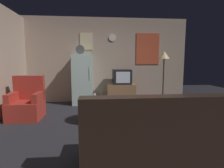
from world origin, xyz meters
TOP-DOWN VIEW (x-y plane):
  - ground_plane at (0.00, 0.00)m, footprint 12.00×12.00m
  - wall_with_art at (0.01, 2.45)m, footprint 5.20×0.12m
  - fridge at (-0.76, 2.09)m, footprint 0.60×0.62m
  - tv_stand at (0.40, 1.99)m, footprint 0.84×0.53m
  - crt_tv at (0.43, 1.99)m, footprint 0.54×0.51m
  - standing_lamp at (1.61, 1.67)m, footprint 0.32×0.32m
  - coffee_table at (-0.31, 0.35)m, footprint 0.72×0.72m
  - wine_glass at (-0.40, 0.30)m, footprint 0.05×0.05m
  - mug_ceramic_white at (-0.24, 0.13)m, footprint 0.08×0.08m
  - mug_ceramic_tan at (-0.17, 0.26)m, footprint 0.08×0.08m
  - remote_control at (-0.35, 0.17)m, footprint 0.16×0.08m
  - armchair at (-1.94, 0.79)m, footprint 0.68×0.68m
  - couch at (0.31, -1.32)m, footprint 1.70×0.80m

SIDE VIEW (x-z plane):
  - ground_plane at x=0.00m, z-range 0.00..0.00m
  - coffee_table at x=-0.31m, z-range 0.00..0.48m
  - tv_stand at x=0.40m, z-range 0.00..0.61m
  - couch at x=0.31m, z-range -0.15..0.77m
  - armchair at x=-1.94m, z-range -0.14..0.82m
  - remote_control at x=-0.35m, z-range 0.48..0.50m
  - mug_ceramic_white at x=-0.24m, z-range 0.48..0.57m
  - mug_ceramic_tan at x=-0.17m, z-range 0.48..0.57m
  - wine_glass at x=-0.40m, z-range 0.48..0.63m
  - fridge at x=-0.76m, z-range -0.13..1.64m
  - crt_tv at x=0.43m, z-range 0.61..1.05m
  - wall_with_art at x=0.01m, z-range 0.01..2.68m
  - standing_lamp at x=1.61m, z-range 0.56..2.15m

